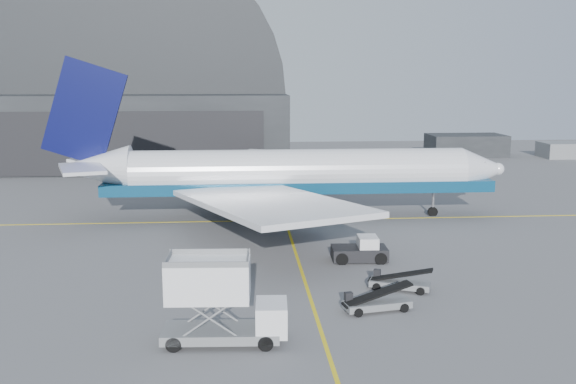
{
  "coord_description": "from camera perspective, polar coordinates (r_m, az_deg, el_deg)",
  "views": [
    {
      "loc": [
        -4.72,
        -45.54,
        15.04
      ],
      "look_at": [
        -0.31,
        11.91,
        4.5
      ],
      "focal_mm": 40.0,
      "sensor_mm": 36.0,
      "label": 1
    }
  ],
  "objects": [
    {
      "name": "taxi_lines",
      "position": [
        60.3,
        0.24,
        -4.07
      ],
      "size": [
        80.0,
        42.12,
        0.02
      ],
      "color": "yellow",
      "rests_on": "ground"
    },
    {
      "name": "belt_loader_a",
      "position": [
        42.4,
        7.85,
        -9.73
      ],
      "size": [
        4.72,
        2.32,
        1.76
      ],
      "rotation": [
        0.0,
        0.0,
        0.19
      ],
      "color": "slate",
      "rests_on": "ground"
    },
    {
      "name": "belt_loader_b",
      "position": [
        46.6,
        9.86,
        -7.94
      ],
      "size": [
        4.52,
        2.91,
        1.71
      ],
      "rotation": [
        0.0,
        0.0,
        -0.38
      ],
      "color": "slate",
      "rests_on": "ground"
    },
    {
      "name": "distant_bldg_a",
      "position": [
        125.97,
        15.5,
        3.13
      ],
      "size": [
        14.0,
        8.0,
        4.0
      ],
      "primitive_type": "cube",
      "color": "black",
      "rests_on": "ground"
    },
    {
      "name": "airliner",
      "position": [
        67.42,
        -0.68,
        1.6
      ],
      "size": [
        48.55,
        47.08,
        17.04
      ],
      "color": "white",
      "rests_on": "ground"
    },
    {
      "name": "traffic_cone",
      "position": [
        53.12,
        -5.29,
        -5.85
      ],
      "size": [
        0.36,
        0.36,
        0.52
      ],
      "color": "red",
      "rests_on": "ground"
    },
    {
      "name": "distant_bldg_b",
      "position": [
        129.17,
        23.22,
        2.84
      ],
      "size": [
        8.0,
        6.0,
        2.8
      ],
      "primitive_type": "cube",
      "color": "slate",
      "rests_on": "ground"
    },
    {
      "name": "catering_truck",
      "position": [
        36.85,
        -6.1,
        -9.67
      ],
      "size": [
        7.18,
        3.01,
        4.85
      ],
      "rotation": [
        0.0,
        0.0,
        -0.05
      ],
      "color": "slate",
      "rests_on": "ground"
    },
    {
      "name": "pushback_tug",
      "position": [
        53.22,
        6.51,
        -5.25
      ],
      "size": [
        4.58,
        2.79,
        2.08
      ],
      "rotation": [
        0.0,
        0.0,
        -0.04
      ],
      "color": "black",
      "rests_on": "ground"
    },
    {
      "name": "ground",
      "position": [
        48.19,
        1.47,
        -7.82
      ],
      "size": [
        200.0,
        200.0,
        0.0
      ],
      "primitive_type": "plane",
      "color": "#565659",
      "rests_on": "ground"
    },
    {
      "name": "hangar",
      "position": [
        111.97,
        -13.37,
        7.27
      ],
      "size": [
        50.0,
        28.3,
        28.0
      ],
      "color": "black",
      "rests_on": "ground"
    }
  ]
}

